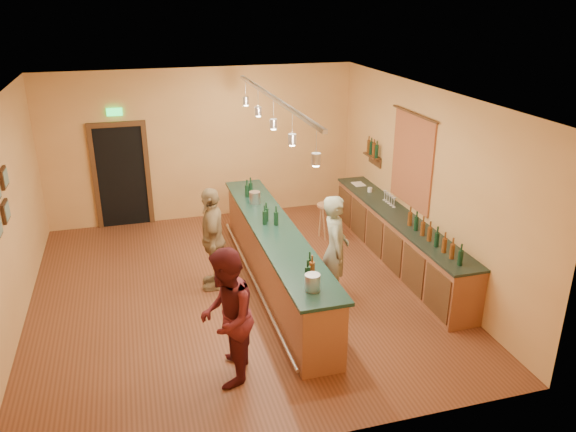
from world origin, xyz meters
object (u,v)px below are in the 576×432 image
object	(u,v)px
bartender	(335,249)
customer_b	(213,238)
bar_stool	(326,211)
customer_a	(226,318)
tasting_bar	(275,253)
back_counter	(398,239)

from	to	relation	value
bartender	customer_b	bearing A→B (deg)	76.75
bar_stool	customer_b	bearing A→B (deg)	-150.67
bartender	customer_a	bearing A→B (deg)	143.00
tasting_bar	customer_a	distance (m)	2.51
customer_b	bar_stool	size ratio (longest dim) A/B	2.42
bar_stool	tasting_bar	bearing A→B (deg)	-131.78
tasting_bar	customer_a	world-z (taller)	customer_a
tasting_bar	customer_a	size ratio (longest dim) A/B	2.85
bar_stool	bartender	bearing A→B (deg)	-106.26
bartender	customer_b	size ratio (longest dim) A/B	1.01
customer_a	customer_b	world-z (taller)	customer_a
tasting_bar	customer_b	world-z (taller)	customer_b
tasting_bar	bartender	world-z (taller)	bartender
tasting_bar	bartender	xyz separation A→B (m)	(0.79, -0.69, 0.27)
customer_a	customer_b	size ratio (longest dim) A/B	1.03
customer_b	tasting_bar	bearing A→B (deg)	83.09
tasting_bar	customer_b	bearing A→B (deg)	163.95
tasting_bar	bartender	distance (m)	1.08
back_counter	bar_stool	world-z (taller)	back_counter
tasting_bar	back_counter	bearing A→B (deg)	4.45
customer_a	customer_b	distance (m)	2.49
bartender	back_counter	bearing A→B (deg)	-44.88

